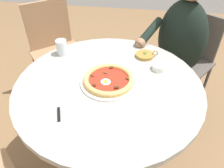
{
  "coord_description": "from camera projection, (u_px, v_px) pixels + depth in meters",
  "views": [
    {
      "loc": [
        0.85,
        0.15,
        1.45
      ],
      "look_at": [
        0.02,
        0.02,
        0.75
      ],
      "focal_mm": 34.83,
      "sensor_mm": 36.0,
      "label": 1
    }
  ],
  "objects": [
    {
      "name": "ground_plane",
      "position": [
        110.0,
        161.0,
        1.6
      ],
      "size": [
        6.0,
        6.0,
        0.02
      ],
      "primitive_type": "cube",
      "color": "brown"
    },
    {
      "name": "steak_knife",
      "position": [
        59.0,
        120.0,
        0.92
      ],
      "size": [
        0.21,
        0.09,
        0.01
      ],
      "color": "silver",
      "rests_on": "dining_table"
    },
    {
      "name": "pizza_on_plate",
      "position": [
        108.0,
        80.0,
        1.11
      ],
      "size": [
        0.29,
        0.29,
        0.04
      ],
      "color": "white",
      "rests_on": "dining_table"
    },
    {
      "name": "cafe_chair_spare_near",
      "position": [
        55.0,
        45.0,
        1.84
      ],
      "size": [
        0.58,
        0.58,
        0.87
      ],
      "color": "#957050",
      "rests_on": "ground"
    },
    {
      "name": "ramekin_capers",
      "position": [
        159.0,
        67.0,
        1.2
      ],
      "size": [
        0.08,
        0.08,
        0.03
      ],
      "color": "white",
      "rests_on": "dining_table"
    },
    {
      "name": "olive_pan",
      "position": [
        145.0,
        55.0,
        1.31
      ],
      "size": [
        0.11,
        0.13,
        0.04
      ],
      "color": "olive",
      "rests_on": "dining_table"
    },
    {
      "name": "diner_person",
      "position": [
        176.0,
        63.0,
        1.66
      ],
      "size": [
        0.43,
        0.54,
        1.16
      ],
      "color": "#282833",
      "rests_on": "ground"
    },
    {
      "name": "fork_utensil",
      "position": [
        44.0,
        78.0,
        1.15
      ],
      "size": [
        0.1,
        0.14,
        0.0
      ],
      "color": "#BCBCC1",
      "rests_on": "dining_table"
    },
    {
      "name": "water_glass",
      "position": [
        62.0,
        48.0,
        1.31
      ],
      "size": [
        0.06,
        0.06,
        0.09
      ],
      "color": "silver",
      "rests_on": "dining_table"
    },
    {
      "name": "dining_table",
      "position": [
        109.0,
        104.0,
        1.22
      ],
      "size": [
        0.97,
        0.97,
        0.74
      ],
      "color": "#999993",
      "rests_on": "ground"
    },
    {
      "name": "cafe_chair_diner",
      "position": [
        185.0,
        55.0,
        1.73
      ],
      "size": [
        0.58,
        0.58,
        0.84
      ],
      "color": "#504A45",
      "rests_on": "ground"
    }
  ]
}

